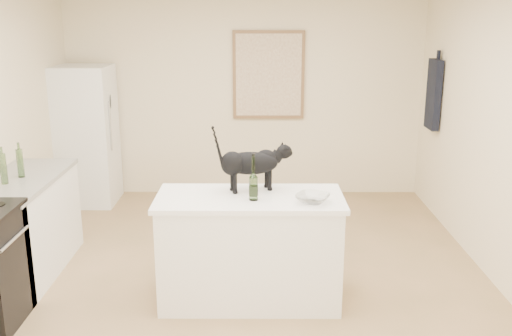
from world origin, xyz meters
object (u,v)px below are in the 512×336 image
object	(u,v)px
black_cat	(250,166)
wine_bottle	(253,180)
fridge	(86,136)
glass_bowl	(313,199)

from	to	relation	value
black_cat	wine_bottle	distance (m)	0.25
fridge	black_cat	bearing A→B (deg)	-49.45
wine_bottle	glass_bowl	xyz separation A→B (m)	(0.46, -0.06, -0.13)
fridge	black_cat	world-z (taller)	fridge
wine_bottle	fridge	bearing A→B (deg)	128.19
fridge	glass_bowl	bearing A→B (deg)	-46.80
fridge	wine_bottle	world-z (taller)	fridge
black_cat	glass_bowl	size ratio (longest dim) A/B	2.32
wine_bottle	glass_bowl	size ratio (longest dim) A/B	1.28
black_cat	glass_bowl	distance (m)	0.60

